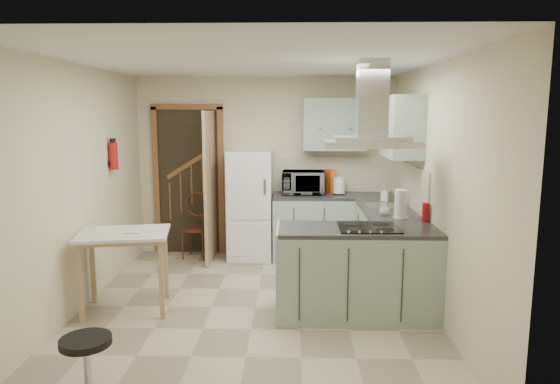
{
  "coord_description": "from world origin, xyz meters",
  "views": [
    {
      "loc": [
        0.38,
        -4.94,
        2.02
      ],
      "look_at": [
        0.25,
        0.45,
        1.15
      ],
      "focal_mm": 32.0,
      "sensor_mm": 36.0,
      "label": 1
    }
  ],
  "objects_px": {
    "bentwood_chair": "(196,229)",
    "stool": "(87,369)",
    "drop_leaf_table": "(126,271)",
    "peninsula": "(357,272)",
    "microwave": "(303,182)",
    "extractor_hood": "(371,144)",
    "fridge": "(250,205)"
  },
  "relations": [
    {
      "from": "drop_leaf_table",
      "to": "peninsula",
      "type": "bearing_deg",
      "value": -11.8
    },
    {
      "from": "fridge",
      "to": "peninsula",
      "type": "relative_size",
      "value": 0.97
    },
    {
      "from": "stool",
      "to": "drop_leaf_table",
      "type": "bearing_deg",
      "value": 99.36
    },
    {
      "from": "peninsula",
      "to": "extractor_hood",
      "type": "xyz_separation_m",
      "value": [
        0.1,
        0.0,
        1.27
      ]
    },
    {
      "from": "microwave",
      "to": "peninsula",
      "type": "bearing_deg",
      "value": -76.2
    },
    {
      "from": "peninsula",
      "to": "stool",
      "type": "bearing_deg",
      "value": -143.14
    },
    {
      "from": "peninsula",
      "to": "fridge",
      "type": "bearing_deg",
      "value": 121.74
    },
    {
      "from": "fridge",
      "to": "microwave",
      "type": "height_order",
      "value": "fridge"
    },
    {
      "from": "fridge",
      "to": "stool",
      "type": "relative_size",
      "value": 3.15
    },
    {
      "from": "bentwood_chair",
      "to": "microwave",
      "type": "height_order",
      "value": "microwave"
    },
    {
      "from": "fridge",
      "to": "extractor_hood",
      "type": "xyz_separation_m",
      "value": [
        1.32,
        -1.98,
        0.97
      ]
    },
    {
      "from": "drop_leaf_table",
      "to": "stool",
      "type": "relative_size",
      "value": 1.84
    },
    {
      "from": "peninsula",
      "to": "drop_leaf_table",
      "type": "height_order",
      "value": "peninsula"
    },
    {
      "from": "peninsula",
      "to": "microwave",
      "type": "relative_size",
      "value": 2.72
    },
    {
      "from": "extractor_hood",
      "to": "bentwood_chair",
      "type": "height_order",
      "value": "extractor_hood"
    },
    {
      "from": "extractor_hood",
      "to": "microwave",
      "type": "distance_m",
      "value": 2.23
    },
    {
      "from": "peninsula",
      "to": "extractor_hood",
      "type": "relative_size",
      "value": 1.72
    },
    {
      "from": "extractor_hood",
      "to": "peninsula",
      "type": "bearing_deg",
      "value": 180.0
    },
    {
      "from": "bentwood_chair",
      "to": "peninsula",
      "type": "bearing_deg",
      "value": -34.39
    },
    {
      "from": "peninsula",
      "to": "microwave",
      "type": "xyz_separation_m",
      "value": [
        -0.5,
        2.05,
        0.61
      ]
    },
    {
      "from": "bentwood_chair",
      "to": "stool",
      "type": "relative_size",
      "value": 1.73
    },
    {
      "from": "bentwood_chair",
      "to": "stool",
      "type": "distance_m",
      "value": 3.53
    },
    {
      "from": "drop_leaf_table",
      "to": "fridge",
      "type": "bearing_deg",
      "value": 49.73
    },
    {
      "from": "fridge",
      "to": "microwave",
      "type": "bearing_deg",
      "value": 5.34
    },
    {
      "from": "drop_leaf_table",
      "to": "microwave",
      "type": "height_order",
      "value": "microwave"
    },
    {
      "from": "extractor_hood",
      "to": "bentwood_chair",
      "type": "xyz_separation_m",
      "value": [
        -2.08,
        1.97,
        -1.31
      ]
    },
    {
      "from": "extractor_hood",
      "to": "stool",
      "type": "xyz_separation_m",
      "value": [
        -2.17,
        -1.55,
        -1.48
      ]
    },
    {
      "from": "peninsula",
      "to": "bentwood_chair",
      "type": "relative_size",
      "value": 1.88
    },
    {
      "from": "peninsula",
      "to": "extractor_hood",
      "type": "distance_m",
      "value": 1.27
    },
    {
      "from": "fridge",
      "to": "drop_leaf_table",
      "type": "relative_size",
      "value": 1.71
    },
    {
      "from": "fridge",
      "to": "drop_leaf_table",
      "type": "bearing_deg",
      "value": -120.42
    },
    {
      "from": "bentwood_chair",
      "to": "extractor_hood",
      "type": "bearing_deg",
      "value": -32.98
    }
  ]
}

